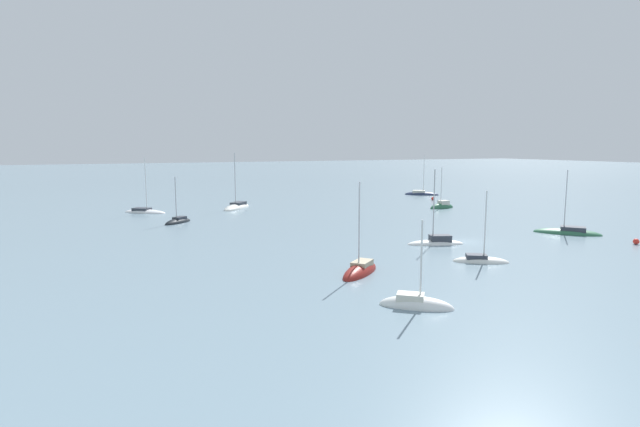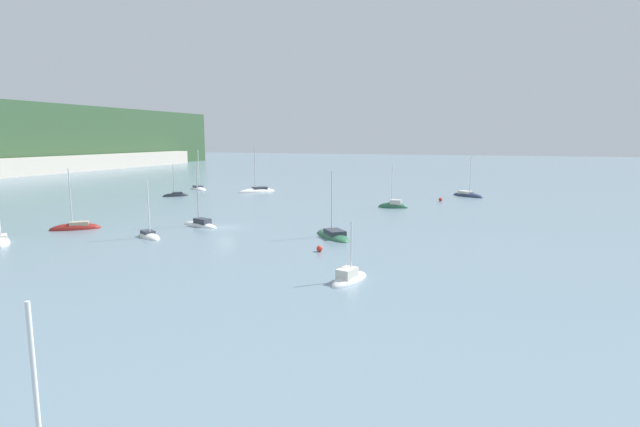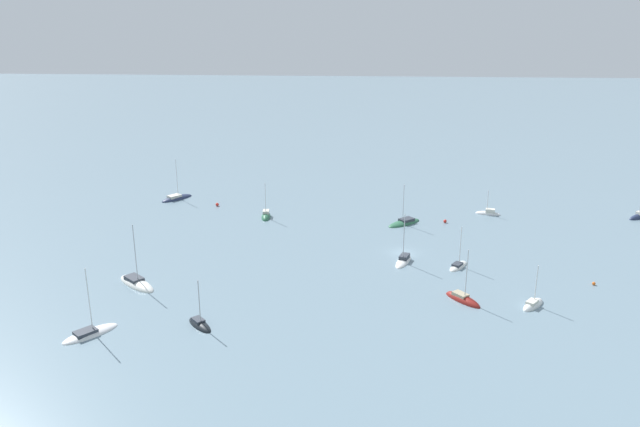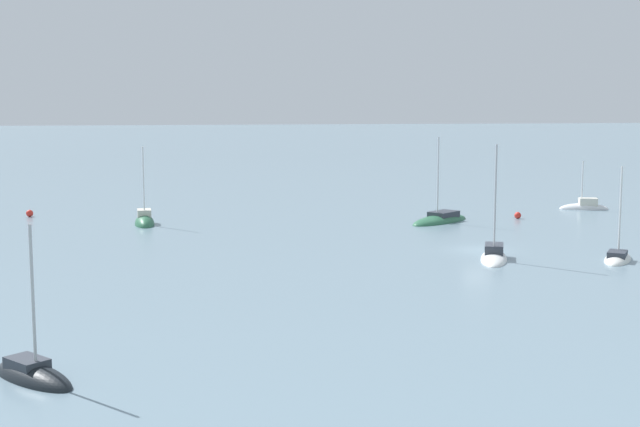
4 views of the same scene
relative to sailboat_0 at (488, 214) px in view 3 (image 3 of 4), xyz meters
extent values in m
plane|color=slate|center=(19.02, 23.02, -0.13)|extent=(600.00, 600.00, 0.00)
ellipsoid|color=silver|center=(0.06, -0.01, -0.13)|extent=(5.44, 2.93, 1.30)
cube|color=silver|center=(-0.35, 0.09, 0.65)|extent=(2.10, 1.62, 0.85)
cylinder|color=silver|center=(0.31, -0.08, 2.64)|extent=(0.14, 0.14, 4.82)
ellipsoid|color=#232D4C|center=(68.15, -6.40, -0.13)|extent=(7.02, 7.70, 1.56)
cube|color=beige|center=(68.54, -5.92, 0.60)|extent=(3.23, 3.35, 0.61)
cylinder|color=silver|center=(67.90, -6.70, 4.63)|extent=(0.14, 0.14, 8.66)
ellipsoid|color=#2D6647|center=(17.93, 7.21, -0.13)|extent=(7.92, 7.31, 1.36)
cube|color=#333842|center=(17.44, 6.79, 0.54)|extent=(3.45, 3.33, 0.60)
cylinder|color=silver|center=(18.24, 7.47, 4.15)|extent=(0.14, 0.14, 7.81)
ellipsoid|color=white|center=(19.22, 27.06, -0.13)|extent=(4.01, 6.87, 1.10)
cube|color=#333842|center=(19.05, 26.56, 0.56)|extent=(2.06, 2.69, 0.78)
cylinder|color=#B2B2B7|center=(19.33, 27.37, 4.32)|extent=(0.14, 0.14, 8.30)
ellipsoid|color=#232D4C|center=(-30.61, 0.17, -0.13)|extent=(5.96, 4.77, 1.68)
ellipsoid|color=black|center=(48.11, 51.50, -0.13)|extent=(4.85, 5.11, 1.36)
cube|color=#333842|center=(48.39, 51.19, 0.49)|extent=(2.19, 2.24, 0.50)
cylinder|color=#B2B2B7|center=(47.93, 51.70, 3.46)|extent=(0.14, 0.14, 6.43)
ellipsoid|color=white|center=(1.43, 42.32, -0.13)|extent=(4.65, 5.12, 1.59)
cube|color=silver|center=(1.69, 42.64, 0.57)|extent=(2.13, 2.22, 0.53)
cylinder|color=silver|center=(1.26, 42.12, 3.19)|extent=(0.14, 0.14, 5.76)
ellipsoid|color=maroon|center=(11.33, 41.34, -0.13)|extent=(5.61, 6.17, 1.73)
cube|color=tan|center=(11.66, 40.94, 0.62)|extent=(2.53, 2.65, 0.55)
cylinder|color=silver|center=(11.12, 41.58, 4.18)|extent=(0.14, 0.14, 7.67)
ellipsoid|color=#2D6647|center=(46.08, 5.14, -0.13)|extent=(2.26, 5.35, 1.88)
cube|color=beige|center=(46.12, 4.72, 0.82)|extent=(1.43, 1.98, 0.87)
cylinder|color=silver|center=(46.06, 5.40, 3.82)|extent=(0.14, 0.14, 6.86)
ellipsoid|color=silver|center=(61.98, 54.80, -0.13)|extent=(7.01, 7.55, 1.14)
cube|color=#333842|center=(62.38, 55.27, 0.43)|extent=(3.20, 3.30, 0.49)
cylinder|color=silver|center=(61.73, 54.51, 4.70)|extent=(0.14, 0.14, 9.03)
ellipsoid|color=white|center=(61.25, 39.12, -0.13)|extent=(8.42, 7.73, 1.76)
cube|color=#333842|center=(61.78, 38.67, 0.66)|extent=(3.63, 3.50, 0.62)
cylinder|color=#B2B2B7|center=(60.92, 39.40, 5.11)|extent=(0.14, 0.14, 9.51)
ellipsoid|color=white|center=(10.19, 28.54, -0.13)|extent=(4.43, 5.50, 1.11)
cube|color=#333842|center=(10.42, 28.90, 0.40)|extent=(2.12, 2.32, 0.45)
cylinder|color=silver|center=(10.05, 28.32, 3.51)|extent=(0.14, 0.14, 6.67)
sphere|color=red|center=(57.85, -1.82, 0.22)|extent=(0.71, 0.71, 0.71)
sphere|color=orange|center=(-9.83, 34.44, 0.13)|extent=(0.51, 0.51, 0.51)
sphere|color=red|center=(9.67, 6.07, 0.20)|extent=(0.67, 0.67, 0.67)
camera|label=1|loc=(-26.51, 62.45, 11.09)|focal=28.00mm
camera|label=2|loc=(-39.88, -11.27, 12.06)|focal=28.00mm
camera|label=3|loc=(26.67, 125.75, 40.85)|focal=35.00mm
camera|label=4|loc=(40.81, 89.93, 12.06)|focal=50.00mm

